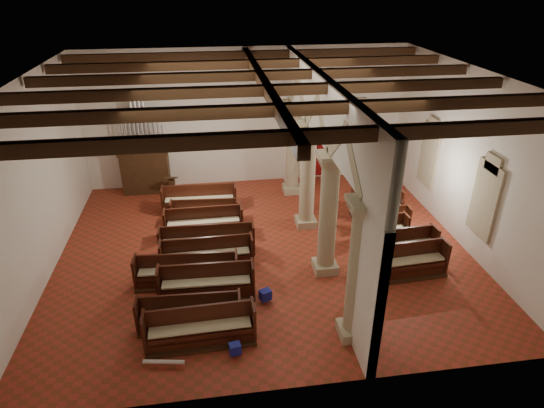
{
  "coord_description": "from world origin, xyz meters",
  "views": [
    {
      "loc": [
        -1.66,
        -13.37,
        8.72
      ],
      "look_at": [
        0.34,
        0.5,
        1.53
      ],
      "focal_mm": 30.0,
      "sensor_mm": 36.0,
      "label": 1
    }
  ],
  "objects_px": {
    "lectern": "(173,191)",
    "processional_banner": "(367,173)",
    "pipe_organ": "(145,162)",
    "aisle_pew_0": "(410,265)",
    "nave_pew_0": "(201,333)"
  },
  "relations": [
    {
      "from": "processional_banner",
      "to": "nave_pew_0",
      "type": "xyz_separation_m",
      "value": [
        -7.32,
        -8.47,
        -0.44
      ]
    },
    {
      "from": "processional_banner",
      "to": "aisle_pew_0",
      "type": "bearing_deg",
      "value": -77.43
    },
    {
      "from": "lectern",
      "to": "processional_banner",
      "type": "height_order",
      "value": "processional_banner"
    },
    {
      "from": "processional_banner",
      "to": "lectern",
      "type": "bearing_deg",
      "value": -161.57
    },
    {
      "from": "lectern",
      "to": "pipe_organ",
      "type": "bearing_deg",
      "value": 142.53
    },
    {
      "from": "pipe_organ",
      "to": "processional_banner",
      "type": "xyz_separation_m",
      "value": [
        9.6,
        -1.27,
        -0.57
      ]
    },
    {
      "from": "aisle_pew_0",
      "to": "processional_banner",
      "type": "bearing_deg",
      "value": 79.83
    },
    {
      "from": "pipe_organ",
      "to": "nave_pew_0",
      "type": "bearing_deg",
      "value": -76.78
    },
    {
      "from": "processional_banner",
      "to": "nave_pew_0",
      "type": "height_order",
      "value": "processional_banner"
    },
    {
      "from": "lectern",
      "to": "nave_pew_0",
      "type": "bearing_deg",
      "value": -73.94
    },
    {
      "from": "processional_banner",
      "to": "nave_pew_0",
      "type": "relative_size",
      "value": 0.85
    },
    {
      "from": "nave_pew_0",
      "to": "aisle_pew_0",
      "type": "distance_m",
      "value": 6.95
    },
    {
      "from": "nave_pew_0",
      "to": "aisle_pew_0",
      "type": "xyz_separation_m",
      "value": [
        6.63,
        2.09,
        0.02
      ]
    },
    {
      "from": "processional_banner",
      "to": "pipe_organ",
      "type": "bearing_deg",
      "value": -168.77
    },
    {
      "from": "processional_banner",
      "to": "aisle_pew_0",
      "type": "distance_m",
      "value": 6.43
    }
  ]
}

